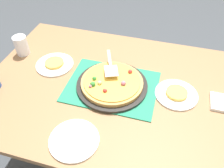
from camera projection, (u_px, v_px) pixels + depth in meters
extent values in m
plane|color=#3D4247|center=(112.00, 156.00, 1.78)|extent=(8.00, 8.00, 0.00)
cube|color=olive|center=(112.00, 89.00, 1.27)|extent=(1.40, 1.00, 0.03)
cube|color=olive|center=(212.00, 100.00, 1.71)|extent=(0.07, 0.07, 0.72)
cube|color=olive|center=(53.00, 69.00, 1.95)|extent=(0.07, 0.07, 0.72)
cube|color=#237F5B|center=(112.00, 86.00, 1.25)|extent=(0.48, 0.36, 0.01)
cylinder|color=black|center=(112.00, 85.00, 1.25)|extent=(0.38, 0.38, 0.01)
cylinder|color=tan|center=(112.00, 83.00, 1.23)|extent=(0.33, 0.33, 0.02)
cylinder|color=gold|center=(112.00, 81.00, 1.23)|extent=(0.30, 0.30, 0.01)
sphere|color=#B76675|center=(90.00, 86.00, 1.19)|extent=(0.02, 0.02, 0.02)
sphere|color=#E5CC7F|center=(100.00, 83.00, 1.20)|extent=(0.02, 0.02, 0.02)
sphere|color=#338433|center=(94.00, 78.00, 1.23)|extent=(0.02, 0.02, 0.02)
sphere|color=red|center=(130.00, 71.00, 1.27)|extent=(0.02, 0.02, 0.02)
sphere|color=red|center=(105.00, 91.00, 1.16)|extent=(0.02, 0.02, 0.02)
sphere|color=#338433|center=(93.00, 84.00, 1.19)|extent=(0.03, 0.03, 0.03)
sphere|color=#B76675|center=(123.00, 83.00, 1.20)|extent=(0.03, 0.03, 0.03)
cylinder|color=white|center=(176.00, 94.00, 1.21)|extent=(0.22, 0.22, 0.01)
cylinder|color=white|center=(55.00, 65.00, 1.38)|extent=(0.22, 0.22, 0.01)
cylinder|color=white|center=(74.00, 140.00, 1.01)|extent=(0.22, 0.22, 0.01)
cylinder|color=#EAB747|center=(177.00, 93.00, 1.20)|extent=(0.11, 0.11, 0.02)
cylinder|color=#EAB747|center=(54.00, 63.00, 1.37)|extent=(0.11, 0.11, 0.02)
cylinder|color=white|center=(21.00, 45.00, 1.43)|extent=(0.08, 0.08, 0.12)
cube|color=silver|center=(111.00, 71.00, 1.24)|extent=(0.10, 0.11, 0.00)
cube|color=#B2B2B7|center=(109.00, 58.00, 1.32)|extent=(0.07, 0.14, 0.01)
cube|color=white|center=(223.00, 103.00, 1.16)|extent=(0.12, 0.12, 0.02)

